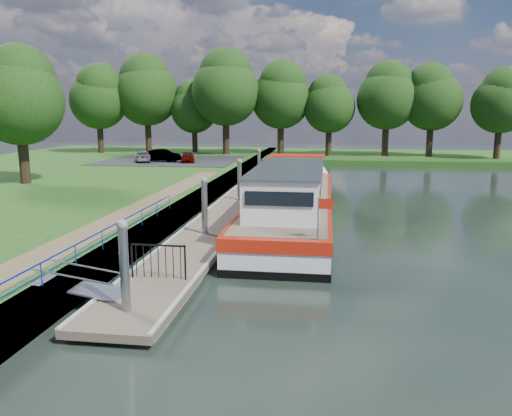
# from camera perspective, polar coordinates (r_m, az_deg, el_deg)

# --- Properties ---
(ground) EXTENTS (160.00, 160.00, 0.00)m
(ground) POSITION_cam_1_polar(r_m,az_deg,el_deg) (14.99, -13.76, -11.97)
(ground) COLOR black
(ground) RESTS_ON ground
(bank_edge) EXTENTS (1.10, 90.00, 0.78)m
(bank_edge) POSITION_cam_1_polar(r_m,az_deg,el_deg) (29.37, -7.64, 0.24)
(bank_edge) COLOR #473D2D
(bank_edge) RESTS_ON ground
(far_bank) EXTENTS (60.00, 18.00, 0.60)m
(far_bank) POSITION_cam_1_polar(r_m,az_deg,el_deg) (65.35, 13.98, 5.72)
(far_bank) COLOR #1E4614
(far_bank) RESTS_ON ground
(footpath) EXTENTS (1.60, 40.00, 0.05)m
(footpath) POSITION_cam_1_polar(r_m,az_deg,el_deg) (23.48, -16.64, -1.76)
(footpath) COLOR brown
(footpath) RESTS_ON riverbank
(carpark) EXTENTS (14.00, 12.00, 0.06)m
(carpark) POSITION_cam_1_polar(r_m,az_deg,el_deg) (53.58, -9.75, 5.38)
(carpark) COLOR black
(carpark) RESTS_ON riverbank
(blue_fence) EXTENTS (0.04, 18.04, 0.72)m
(blue_fence) POSITION_cam_1_polar(r_m,az_deg,el_deg) (18.28, -18.50, -3.74)
(blue_fence) COLOR #0C2DBF
(blue_fence) RESTS_ON riverbank
(pontoon) EXTENTS (2.50, 30.00, 0.56)m
(pontoon) POSITION_cam_1_polar(r_m,az_deg,el_deg) (26.91, -3.54, -1.10)
(pontoon) COLOR brown
(pontoon) RESTS_ON ground
(mooring_piles) EXTENTS (0.30, 27.30, 3.55)m
(mooring_piles) POSITION_cam_1_polar(r_m,az_deg,el_deg) (26.71, -3.56, 1.20)
(mooring_piles) COLOR gray
(mooring_piles) RESTS_ON ground
(gangway) EXTENTS (2.58, 1.00, 0.92)m
(gangway) POSITION_cam_1_polar(r_m,az_deg,el_deg) (15.94, -19.44, -8.49)
(gangway) COLOR #A5A8AD
(gangway) RESTS_ON ground
(gate_panel) EXTENTS (1.85, 0.05, 1.15)m
(gate_panel) POSITION_cam_1_polar(r_m,az_deg,el_deg) (16.55, -11.12, -5.45)
(gate_panel) COLOR black
(gate_panel) RESTS_ON ground
(barge) EXTENTS (4.36, 21.15, 4.78)m
(barge) POSITION_cam_1_polar(r_m,az_deg,el_deg) (27.32, 4.31, 1.00)
(barge) COLOR black
(barge) RESTS_ON ground
(horizon_trees) EXTENTS (54.38, 10.03, 12.87)m
(horizon_trees) POSITION_cam_1_polar(r_m,az_deg,el_deg) (61.90, 1.68, 12.85)
(horizon_trees) COLOR #332316
(horizon_trees) RESTS_ON ground
(bank_tree_a) EXTENTS (6.12, 6.12, 9.72)m
(bank_tree_a) POSITION_cam_1_polar(r_m,az_deg,el_deg) (39.21, -25.45, 11.68)
(bank_tree_a) COLOR #332316
(bank_tree_a) RESTS_ON riverbank
(car_a) EXTENTS (2.07, 3.33, 1.06)m
(car_a) POSITION_cam_1_polar(r_m,az_deg,el_deg) (51.20, -7.81, 5.82)
(car_a) COLOR #999999
(car_a) RESTS_ON carpark
(car_b) EXTENTS (3.97, 2.11, 1.24)m
(car_b) POSITION_cam_1_polar(r_m,az_deg,el_deg) (52.25, -10.63, 5.93)
(car_b) COLOR #999999
(car_b) RESTS_ON carpark
(car_c) EXTENTS (2.49, 3.93, 1.06)m
(car_c) POSITION_cam_1_polar(r_m,az_deg,el_deg) (52.42, -12.73, 5.77)
(car_c) COLOR #999999
(car_c) RESTS_ON carpark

